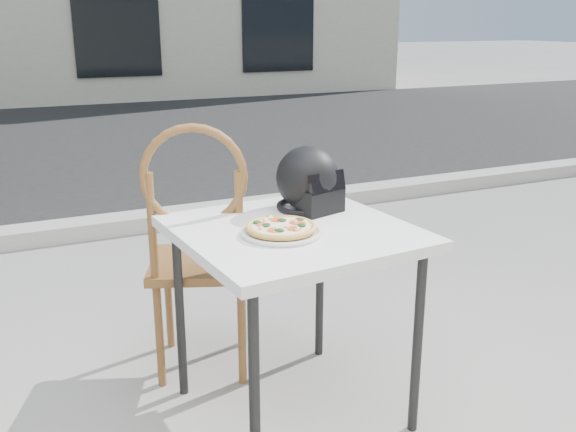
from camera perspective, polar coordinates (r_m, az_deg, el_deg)
name	(u,v)px	position (r m, az deg, el deg)	size (l,w,h in m)	color
street_asphalt	(49,144)	(8.84, -20.46, 6.00)	(30.00, 8.00, 0.00)	black
curb	(100,227)	(4.95, -16.39, -0.91)	(30.00, 0.25, 0.12)	#A7A39C
cafe_table_main	(293,245)	(2.41, 0.46, -2.62)	(0.89, 0.89, 0.78)	white
plate	(281,232)	(2.30, -0.61, -1.46)	(0.39, 0.39, 0.02)	silver
pizza	(281,227)	(2.30, -0.61, -0.98)	(0.28, 0.28, 0.03)	#E4B153
helmet	(309,182)	(2.59, 1.87, 3.04)	(0.31, 0.32, 0.26)	black
cafe_chair_main	(198,239)	(2.74, -7.96, -2.04)	(0.57, 0.57, 1.14)	brown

